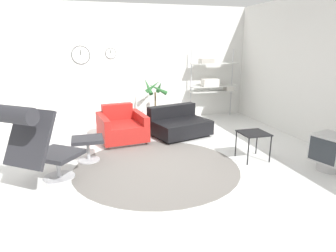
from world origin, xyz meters
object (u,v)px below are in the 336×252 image
Objects in this scene: crt_television at (331,151)px; potted_plant at (155,103)px; ottoman at (88,143)px; couch_low at (179,125)px; shelf_unit at (213,79)px; lounge_chair at (35,138)px; side_table at (254,135)px; armchair_red at (122,128)px.

potted_plant is (-1.91, 3.46, 0.20)m from crt_television.
couch_low is (1.88, 0.96, -0.08)m from ottoman.
potted_plant is 1.70m from shelf_unit.
shelf_unit reaches higher than crt_television.
lounge_chair is 0.67× the size of shelf_unit.
crt_television is at bearing 29.65° from lounge_chair.
shelf_unit is (-0.30, 3.71, 0.69)m from crt_television.
potted_plant is at bearing 110.73° from side_table.
potted_plant is (-0.26, 1.08, 0.29)m from couch_low.
crt_television is at bearing -85.33° from shelf_unit.
ottoman is at bearing 47.20° from armchair_red.
shelf_unit reaches higher than ottoman.
armchair_red reaches higher than side_table.
couch_low is at bearing 20.13° from crt_television.
crt_television is at bearing 133.88° from armchair_red.
ottoman is 4.02m from shelf_unit.
lounge_chair is at bearing -141.07° from shelf_unit.
shelf_unit reaches higher than lounge_chair.
couch_low is 2.05m from shelf_unit.
armchair_red is 3.70m from crt_television.
potted_plant is at bearing 89.30° from lounge_chair.
potted_plant is (-1.03, 2.73, 0.10)m from side_table.
couch_low is at bearing 115.12° from side_table.
armchair_red reaches higher than crt_television.
armchair_red is 0.58× the size of shelf_unit.
ottoman is at bearing 11.15° from couch_low.
couch_low is (1.21, 0.03, -0.03)m from armchair_red.
lounge_chair is 2.53× the size of side_table.
ottoman is 0.45× the size of potted_plant.
side_table is at bearing 134.08° from armchair_red.
armchair_red is at bearing 140.82° from side_table.
lounge_chair is at bearing -177.24° from side_table.
armchair_red reaches higher than ottoman.
lounge_chair reaches higher than ottoman.
crt_television is 0.33× the size of shelf_unit.
armchair_red is at bearing -130.38° from potted_plant.
couch_low is at bearing 27.01° from ottoman.
couch_low is 0.75× the size of shelf_unit.
lounge_chair is 1.14m from ottoman.
shelf_unit is at bearing -158.69° from armchair_red.
potted_plant is 0.64× the size of shelf_unit.
shelf_unit is at bearing 35.32° from ottoman.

